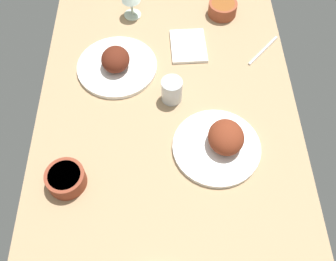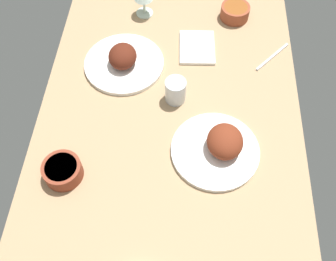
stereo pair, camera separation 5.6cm
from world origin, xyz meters
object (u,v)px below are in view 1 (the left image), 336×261
Objects in this scene: plate_near_viewer at (221,142)px; bowl_cream at (66,178)px; bowl_soup at (223,8)px; water_tumbler at (172,90)px; fork_loose at (263,50)px; plate_far_side at (116,64)px; folded_napkin at (188,46)px.

plate_near_viewer is 2.38× the size of bowl_cream.
water_tumbler is at bearing 153.26° from bowl_soup.
fork_loose is (53.69, -68.39, -2.63)cm from bowl_cream.
bowl_cream is 1.03× the size of bowl_soup.
plate_near_viewer is 0.96× the size of plate_far_side.
water_tumbler is at bearing 37.07° from plate_near_viewer.
plate_far_side reaches higher than fork_loose.
folded_napkin is 0.92× the size of fork_loose.
fork_loose is (41.99, -20.45, -2.57)cm from plate_near_viewer.
plate_near_viewer is 2.46× the size of bowl_soup.
plate_far_side is 1.58× the size of fork_loose.
bowl_soup is at bearing 75.60° from fork_loose.
bowl_cream is 0.70× the size of folded_napkin.
water_tumbler is 0.52× the size of folded_napkin.
bowl_cream is 86.98cm from fork_loose.
bowl_soup is at bearing -55.32° from plate_far_side.
folded_napkin is at bearing -15.89° from water_tumbler.
water_tumbler is (31.83, -32.73, 1.43)cm from bowl_cream.
water_tumbler is 42.02cm from fork_loose.
bowl_soup is at bearing -36.00° from bowl_cream.
folded_napkin is at bearing -35.15° from bowl_cream.
fork_loose is (7.61, -55.64, -2.07)cm from plate_far_side.
bowl_cream is at bearing 103.71° from plate_near_viewer.
bowl_cream is 45.68cm from water_tumbler.
folded_napkin is (24.60, -7.01, -3.87)cm from water_tumbler.
bowl_soup is (74.94, -54.45, -0.06)cm from bowl_cream.
bowl_soup reaches higher than folded_napkin.
water_tumbler is at bearing -125.49° from plate_far_side.
plate_far_side reaches higher than bowl_soup.
bowl_cream is at bearing 144.00° from bowl_soup.
water_tumbler is (-14.25, -19.99, 2.00)cm from plate_far_side.
bowl_soup is 0.67× the size of folded_napkin.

